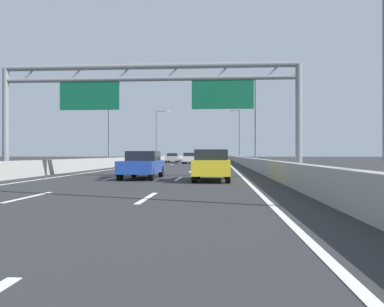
% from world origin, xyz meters
% --- Properties ---
extents(ground_plane, '(260.00, 260.00, 0.00)m').
position_xyz_m(ground_plane, '(0.00, 100.00, 0.00)').
color(ground_plane, '#2D2D30').
extents(lane_dash_left_1, '(0.16, 3.00, 0.01)m').
position_xyz_m(lane_dash_left_1, '(-1.80, 12.50, 0.01)').
color(lane_dash_left_1, white).
rests_on(lane_dash_left_1, ground_plane).
extents(lane_dash_left_2, '(0.16, 3.00, 0.01)m').
position_xyz_m(lane_dash_left_2, '(-1.80, 21.50, 0.01)').
color(lane_dash_left_2, white).
rests_on(lane_dash_left_2, ground_plane).
extents(lane_dash_left_3, '(0.16, 3.00, 0.01)m').
position_xyz_m(lane_dash_left_3, '(-1.80, 30.50, 0.01)').
color(lane_dash_left_3, white).
rests_on(lane_dash_left_3, ground_plane).
extents(lane_dash_left_4, '(0.16, 3.00, 0.01)m').
position_xyz_m(lane_dash_left_4, '(-1.80, 39.50, 0.01)').
color(lane_dash_left_4, white).
rests_on(lane_dash_left_4, ground_plane).
extents(lane_dash_left_5, '(0.16, 3.00, 0.01)m').
position_xyz_m(lane_dash_left_5, '(-1.80, 48.50, 0.01)').
color(lane_dash_left_5, white).
rests_on(lane_dash_left_5, ground_plane).
extents(lane_dash_left_6, '(0.16, 3.00, 0.01)m').
position_xyz_m(lane_dash_left_6, '(-1.80, 57.50, 0.01)').
color(lane_dash_left_6, white).
rests_on(lane_dash_left_6, ground_plane).
extents(lane_dash_left_7, '(0.16, 3.00, 0.01)m').
position_xyz_m(lane_dash_left_7, '(-1.80, 66.50, 0.01)').
color(lane_dash_left_7, white).
rests_on(lane_dash_left_7, ground_plane).
extents(lane_dash_left_8, '(0.16, 3.00, 0.01)m').
position_xyz_m(lane_dash_left_8, '(-1.80, 75.50, 0.01)').
color(lane_dash_left_8, white).
rests_on(lane_dash_left_8, ground_plane).
extents(lane_dash_left_9, '(0.16, 3.00, 0.01)m').
position_xyz_m(lane_dash_left_9, '(-1.80, 84.50, 0.01)').
color(lane_dash_left_9, white).
rests_on(lane_dash_left_9, ground_plane).
extents(lane_dash_left_10, '(0.16, 3.00, 0.01)m').
position_xyz_m(lane_dash_left_10, '(-1.80, 93.50, 0.01)').
color(lane_dash_left_10, white).
rests_on(lane_dash_left_10, ground_plane).
extents(lane_dash_left_11, '(0.16, 3.00, 0.01)m').
position_xyz_m(lane_dash_left_11, '(-1.80, 102.50, 0.01)').
color(lane_dash_left_11, white).
rests_on(lane_dash_left_11, ground_plane).
extents(lane_dash_left_12, '(0.16, 3.00, 0.01)m').
position_xyz_m(lane_dash_left_12, '(-1.80, 111.50, 0.01)').
color(lane_dash_left_12, white).
rests_on(lane_dash_left_12, ground_plane).
extents(lane_dash_left_13, '(0.16, 3.00, 0.01)m').
position_xyz_m(lane_dash_left_13, '(-1.80, 120.50, 0.01)').
color(lane_dash_left_13, white).
rests_on(lane_dash_left_13, ground_plane).
extents(lane_dash_left_14, '(0.16, 3.00, 0.01)m').
position_xyz_m(lane_dash_left_14, '(-1.80, 129.50, 0.01)').
color(lane_dash_left_14, white).
rests_on(lane_dash_left_14, ground_plane).
extents(lane_dash_left_15, '(0.16, 3.00, 0.01)m').
position_xyz_m(lane_dash_left_15, '(-1.80, 138.50, 0.01)').
color(lane_dash_left_15, white).
rests_on(lane_dash_left_15, ground_plane).
extents(lane_dash_left_16, '(0.16, 3.00, 0.01)m').
position_xyz_m(lane_dash_left_16, '(-1.80, 147.50, 0.01)').
color(lane_dash_left_16, white).
rests_on(lane_dash_left_16, ground_plane).
extents(lane_dash_left_17, '(0.16, 3.00, 0.01)m').
position_xyz_m(lane_dash_left_17, '(-1.80, 156.50, 0.01)').
color(lane_dash_left_17, white).
rests_on(lane_dash_left_17, ground_plane).
extents(lane_dash_right_1, '(0.16, 3.00, 0.01)m').
position_xyz_m(lane_dash_right_1, '(1.80, 12.50, 0.01)').
color(lane_dash_right_1, white).
rests_on(lane_dash_right_1, ground_plane).
extents(lane_dash_right_2, '(0.16, 3.00, 0.01)m').
position_xyz_m(lane_dash_right_2, '(1.80, 21.50, 0.01)').
color(lane_dash_right_2, white).
rests_on(lane_dash_right_2, ground_plane).
extents(lane_dash_right_3, '(0.16, 3.00, 0.01)m').
position_xyz_m(lane_dash_right_3, '(1.80, 30.50, 0.01)').
color(lane_dash_right_3, white).
rests_on(lane_dash_right_3, ground_plane).
extents(lane_dash_right_4, '(0.16, 3.00, 0.01)m').
position_xyz_m(lane_dash_right_4, '(1.80, 39.50, 0.01)').
color(lane_dash_right_4, white).
rests_on(lane_dash_right_4, ground_plane).
extents(lane_dash_right_5, '(0.16, 3.00, 0.01)m').
position_xyz_m(lane_dash_right_5, '(1.80, 48.50, 0.01)').
color(lane_dash_right_5, white).
rests_on(lane_dash_right_5, ground_plane).
extents(lane_dash_right_6, '(0.16, 3.00, 0.01)m').
position_xyz_m(lane_dash_right_6, '(1.80, 57.50, 0.01)').
color(lane_dash_right_6, white).
rests_on(lane_dash_right_6, ground_plane).
extents(lane_dash_right_7, '(0.16, 3.00, 0.01)m').
position_xyz_m(lane_dash_right_7, '(1.80, 66.50, 0.01)').
color(lane_dash_right_7, white).
rests_on(lane_dash_right_7, ground_plane).
extents(lane_dash_right_8, '(0.16, 3.00, 0.01)m').
position_xyz_m(lane_dash_right_8, '(1.80, 75.50, 0.01)').
color(lane_dash_right_8, white).
rests_on(lane_dash_right_8, ground_plane).
extents(lane_dash_right_9, '(0.16, 3.00, 0.01)m').
position_xyz_m(lane_dash_right_9, '(1.80, 84.50, 0.01)').
color(lane_dash_right_9, white).
rests_on(lane_dash_right_9, ground_plane).
extents(lane_dash_right_10, '(0.16, 3.00, 0.01)m').
position_xyz_m(lane_dash_right_10, '(1.80, 93.50, 0.01)').
color(lane_dash_right_10, white).
rests_on(lane_dash_right_10, ground_plane).
extents(lane_dash_right_11, '(0.16, 3.00, 0.01)m').
position_xyz_m(lane_dash_right_11, '(1.80, 102.50, 0.01)').
color(lane_dash_right_11, white).
rests_on(lane_dash_right_11, ground_plane).
extents(lane_dash_right_12, '(0.16, 3.00, 0.01)m').
position_xyz_m(lane_dash_right_12, '(1.80, 111.50, 0.01)').
color(lane_dash_right_12, white).
rests_on(lane_dash_right_12, ground_plane).
extents(lane_dash_right_13, '(0.16, 3.00, 0.01)m').
position_xyz_m(lane_dash_right_13, '(1.80, 120.50, 0.01)').
color(lane_dash_right_13, white).
rests_on(lane_dash_right_13, ground_plane).
extents(lane_dash_right_14, '(0.16, 3.00, 0.01)m').
position_xyz_m(lane_dash_right_14, '(1.80, 129.50, 0.01)').
color(lane_dash_right_14, white).
rests_on(lane_dash_right_14, ground_plane).
extents(lane_dash_right_15, '(0.16, 3.00, 0.01)m').
position_xyz_m(lane_dash_right_15, '(1.80, 138.50, 0.01)').
color(lane_dash_right_15, white).
rests_on(lane_dash_right_15, ground_plane).
extents(lane_dash_right_16, '(0.16, 3.00, 0.01)m').
position_xyz_m(lane_dash_right_16, '(1.80, 147.50, 0.01)').
color(lane_dash_right_16, white).
rests_on(lane_dash_right_16, ground_plane).
extents(lane_dash_right_17, '(0.16, 3.00, 0.01)m').
position_xyz_m(lane_dash_right_17, '(1.80, 156.50, 0.01)').
color(lane_dash_right_17, white).
rests_on(lane_dash_right_17, ground_plane).
extents(edge_line_left, '(0.16, 176.00, 0.01)m').
position_xyz_m(edge_line_left, '(-5.25, 88.00, 0.01)').
color(edge_line_left, white).
rests_on(edge_line_left, ground_plane).
extents(edge_line_right, '(0.16, 176.00, 0.01)m').
position_xyz_m(edge_line_right, '(5.25, 88.00, 0.01)').
color(edge_line_right, white).
rests_on(edge_line_right, ground_plane).
extents(barrier_left, '(0.45, 220.00, 0.95)m').
position_xyz_m(barrier_left, '(-6.90, 110.00, 0.47)').
color(barrier_left, '#9E9E99').
rests_on(barrier_left, ground_plane).
extents(barrier_right, '(0.45, 220.00, 0.95)m').
position_xyz_m(barrier_right, '(6.90, 110.00, 0.47)').
color(barrier_right, '#9E9E99').
rests_on(barrier_right, ground_plane).
extents(sign_gantry, '(16.86, 0.36, 6.36)m').
position_xyz_m(sign_gantry, '(0.09, 22.66, 4.83)').
color(sign_gantry, gray).
rests_on(sign_gantry, ground_plane).
extents(streetlamp_left_mid, '(2.58, 0.28, 9.50)m').
position_xyz_m(streetlamp_left_mid, '(-7.47, 41.83, 5.40)').
color(streetlamp_left_mid, slate).
rests_on(streetlamp_left_mid, ground_plane).
extents(streetlamp_right_mid, '(2.58, 0.28, 9.50)m').
position_xyz_m(streetlamp_right_mid, '(7.47, 41.83, 5.40)').
color(streetlamp_right_mid, slate).
rests_on(streetlamp_right_mid, ground_plane).
extents(streetlamp_left_far, '(2.58, 0.28, 9.50)m').
position_xyz_m(streetlamp_left_far, '(-7.47, 73.51, 5.40)').
color(streetlamp_left_far, slate).
rests_on(streetlamp_left_far, ground_plane).
extents(streetlamp_right_far, '(2.58, 0.28, 9.50)m').
position_xyz_m(streetlamp_right_far, '(7.47, 73.51, 5.40)').
color(streetlamp_right_far, slate).
rests_on(streetlamp_right_far, ground_plane).
extents(blue_car, '(1.79, 4.32, 1.47)m').
position_xyz_m(blue_car, '(-0.17, 21.77, 0.76)').
color(blue_car, '#2347AD').
rests_on(blue_car, ground_plane).
extents(yellow_car, '(1.72, 4.38, 1.52)m').
position_xyz_m(yellow_car, '(3.56, 20.16, 0.78)').
color(yellow_car, yellow).
rests_on(yellow_car, ground_plane).
extents(red_car, '(1.72, 4.35, 1.49)m').
position_xyz_m(red_car, '(3.76, 90.40, 0.76)').
color(red_car, red).
rests_on(red_car, ground_plane).
extents(orange_car, '(1.87, 4.33, 1.49)m').
position_xyz_m(orange_car, '(0.17, 65.71, 0.77)').
color(orange_car, orange).
rests_on(orange_car, ground_plane).
extents(white_car, '(1.88, 4.61, 1.52)m').
position_xyz_m(white_car, '(-0.09, 55.76, 0.77)').
color(white_car, silver).
rests_on(white_car, ground_plane).
extents(silver_car, '(1.82, 4.43, 1.48)m').
position_xyz_m(silver_car, '(-3.52, 63.54, 0.77)').
color(silver_car, '#A8ADB2').
rests_on(silver_car, ground_plane).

